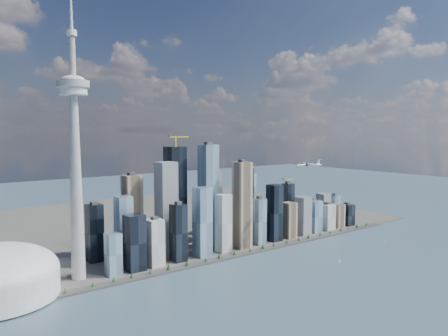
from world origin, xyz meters
TOP-DOWN VIEW (x-y plane):
  - ground at (0.00, 0.00)m, footprint 4000.00×4000.00m
  - seawall at (0.00, 250.00)m, footprint 1100.00×22.00m
  - land at (0.00, 700.00)m, footprint 1400.00×900.00m
  - shoreline_trees at (0.00, 250.00)m, footprint 960.53×7.20m
  - skyscraper_cluster at (59.62, 336.82)m, footprint 736.00×142.00m
  - needle_tower at (-300.00, 310.00)m, footprint 56.00×56.00m
  - airplane at (180.41, 188.25)m, footprint 65.45×58.60m
  - sailboat_west at (169.57, 89.07)m, footprint 6.09×3.09m
  - sailboat_east at (384.33, 118.15)m, footprint 6.62×3.83m

SIDE VIEW (x-z plane):
  - ground at x=0.00m, z-range 0.00..0.00m
  - land at x=0.00m, z-range 0.00..3.00m
  - seawall at x=0.00m, z-range 0.00..4.00m
  - sailboat_west at x=169.57m, z-range -1.52..6.97m
  - sailboat_east at x=384.33m, z-range -1.68..7.69m
  - shoreline_trees at x=0.00m, z-range 4.38..13.18m
  - skyscraper_cluster at x=59.62m, z-range -49.13..209.98m
  - airplane at x=180.41m, z-range 188.04..204.55m
  - needle_tower at x=-300.00m, z-range -39.41..511.09m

